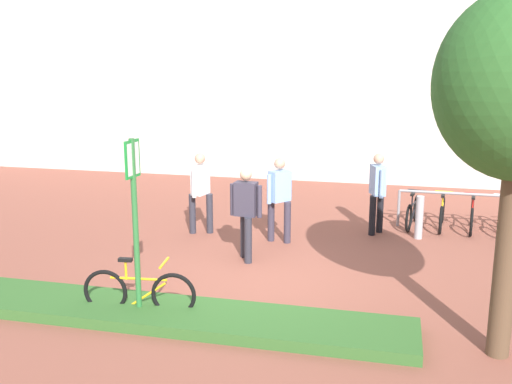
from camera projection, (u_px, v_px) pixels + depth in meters
The scene contains 11 objects.
ground_plane at pixel (253, 281), 9.88m from camera, with size 60.00×60.00×0.00m, color brown.
building_facade at pixel (325, 11), 17.26m from camera, with size 28.00×1.20×10.00m, color silver.
planter_strip at pixel (167, 314), 8.39m from camera, with size 7.00×1.10×0.16m, color #336028.
parking_sign_post at pixel (134, 203), 8.13m from camera, with size 0.08×0.36×2.59m.
bike_at_sign at pixel (139, 292), 8.50m from camera, with size 1.68×0.42×0.86m.
bike_rack_cluster at pixel (487, 216), 12.63m from camera, with size 3.76×1.62×0.83m.
bollard_steel at pixel (419, 217), 12.09m from camera, with size 0.16×0.16×0.90m, color #ADADB2.
person_shirt_white at pixel (279, 195), 11.76m from camera, with size 0.49×0.49×1.72m.
person_shirt_blue at pixel (377, 188), 12.32m from camera, with size 0.36×0.58×1.72m.
person_casual_tan at pixel (201, 188), 12.36m from camera, with size 0.49×0.60×1.72m.
person_suited_navy at pixel (246, 208), 10.68m from camera, with size 0.61×0.44×1.72m.
Camera 1 is at (2.21, -9.04, 3.65)m, focal length 41.34 mm.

